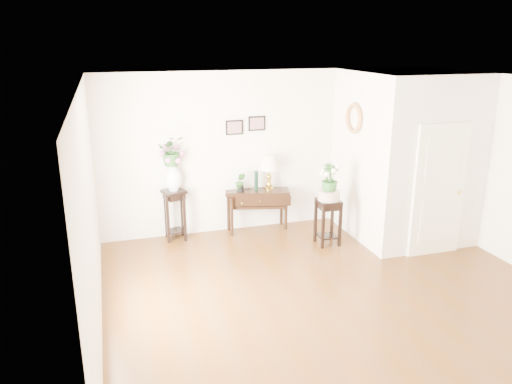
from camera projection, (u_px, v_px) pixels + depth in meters
name	position (u px, v px, depth m)	size (l,w,h in m)	color
floor	(333.00, 294.00, 6.73)	(6.00, 5.50, 0.02)	#512C0D
ceiling	(344.00, 83.00, 5.90)	(6.00, 5.50, 0.02)	white
wall_back	(270.00, 151.00, 8.83)	(6.00, 0.02, 2.80)	white
wall_front	(498.00, 300.00, 3.80)	(6.00, 0.02, 2.80)	white
wall_left	(90.00, 219.00, 5.48)	(0.02, 5.50, 2.80)	white
partition	(404.00, 155.00, 8.52)	(1.80, 1.95, 2.80)	white
door	(439.00, 191.00, 7.71)	(0.90, 0.05, 2.10)	white
art_print_left	(234.00, 127.00, 8.50)	(0.30, 0.02, 0.25)	black
art_print_right	(257.00, 123.00, 8.59)	(0.30, 0.02, 0.25)	black
wall_ornament	(354.00, 118.00, 8.18)	(0.51, 0.51, 0.07)	#B97946
console_table	(257.00, 210.00, 8.89)	(1.12, 0.37, 0.75)	black
table_lamp	(269.00, 170.00, 8.73)	(0.35, 0.35, 0.62)	gold
green_vase	(256.00, 181.00, 8.72)	(0.07, 0.07, 0.35)	black
potted_plant	(240.00, 183.00, 8.64)	(0.18, 0.14, 0.32)	#25561E
plant_stand_a	(175.00, 215.00, 8.46)	(0.34, 0.34, 0.87)	black
porcelain_vase	(173.00, 177.00, 8.27)	(0.28, 0.28, 0.48)	silver
lily_arrangement	(172.00, 152.00, 8.14)	(0.45, 0.39, 0.50)	#25561E
plant_stand_b	(328.00, 222.00, 8.28)	(0.36, 0.36, 0.77)	black
ceramic_bowl	(329.00, 195.00, 8.14)	(0.36, 0.36, 0.16)	beige
narcissus	(330.00, 178.00, 8.05)	(0.27, 0.27, 0.48)	#25561E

